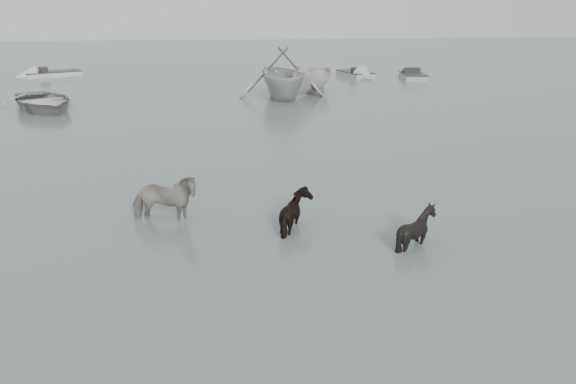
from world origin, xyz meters
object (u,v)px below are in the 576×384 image
(pony_dark, at_px, (297,205))
(rowboat_lead, at_px, (42,99))
(pony_pinto, at_px, (164,193))
(pony_black, at_px, (417,219))

(pony_dark, distance_m, rowboat_lead, 20.99)
(pony_dark, bearing_deg, rowboat_lead, 27.96)
(pony_pinto, distance_m, pony_black, 6.52)
(pony_pinto, bearing_deg, pony_black, -102.41)
(pony_black, bearing_deg, pony_pinto, 75.69)
(pony_dark, distance_m, pony_black, 3.00)
(pony_pinto, height_order, pony_dark, pony_pinto)
(pony_pinto, xyz_separation_m, pony_dark, (3.43, -0.90, -0.12))
(pony_black, bearing_deg, rowboat_lead, 42.45)
(pony_dark, height_order, rowboat_lead, pony_dark)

